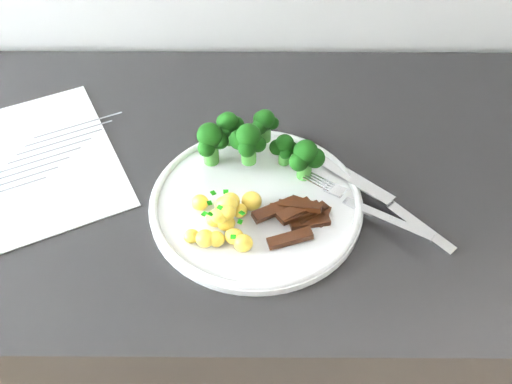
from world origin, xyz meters
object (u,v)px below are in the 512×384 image
object	(u,v)px
counter	(236,330)
plate	(256,202)
potatoes	(225,216)
beef_strips	(297,214)
broccoli	(254,140)
fork	(369,209)
recipe_paper	(40,161)
knife	(398,213)

from	to	relation	value
counter	plate	distance (m)	0.48
plate	potatoes	distance (m)	0.06
potatoes	beef_strips	bearing A→B (deg)	6.08
broccoli	fork	world-z (taller)	broccoli
beef_strips	fork	world-z (taller)	beef_strips
broccoli	beef_strips	world-z (taller)	broccoli
broccoli	potatoes	xyz separation A→B (m)	(-0.04, -0.12, -0.03)
recipe_paper	broccoli	size ratio (longest dim) A/B	2.02
counter	recipe_paper	xyz separation A→B (m)	(-0.29, 0.02, 0.47)
knife	plate	bearing A→B (deg)	174.59
recipe_paper	potatoes	xyz separation A→B (m)	(0.29, -0.13, 0.03)
recipe_paper	knife	world-z (taller)	knife
potatoes	beef_strips	xyz separation A→B (m)	(0.10, 0.01, -0.01)
beef_strips	counter	bearing A→B (deg)	134.63
potatoes	knife	bearing A→B (deg)	5.75
plate	broccoli	bearing A→B (deg)	92.53
fork	knife	world-z (taller)	fork
plate	fork	world-z (taller)	fork
fork	knife	distance (m)	0.04
counter	potatoes	xyz separation A→B (m)	(0.00, -0.11, 0.49)
beef_strips	fork	size ratio (longest dim) A/B	0.67
beef_strips	plate	bearing A→B (deg)	149.99
recipe_paper	broccoli	bearing A→B (deg)	-1.53
broccoli	knife	bearing A→B (deg)	-26.16
plate	knife	xyz separation A→B (m)	(0.20, -0.02, 0.00)
knife	counter	bearing A→B (deg)	160.25
recipe_paper	beef_strips	world-z (taller)	beef_strips
broccoli	beef_strips	xyz separation A→B (m)	(0.06, -0.11, -0.03)
potatoes	fork	world-z (taller)	potatoes
plate	recipe_paper	bearing A→B (deg)	164.94
knife	broccoli	bearing A→B (deg)	153.84
recipe_paper	beef_strips	distance (m)	0.40
plate	beef_strips	bearing A→B (deg)	-30.01
counter	beef_strips	xyz separation A→B (m)	(0.10, -0.10, 0.48)
plate	potatoes	size ratio (longest dim) A/B	2.91
recipe_paper	plate	bearing A→B (deg)	-15.06
beef_strips	potatoes	bearing A→B (deg)	-173.92
fork	recipe_paper	bearing A→B (deg)	167.34
recipe_paper	plate	world-z (taller)	plate
counter	beef_strips	world-z (taller)	beef_strips
plate	fork	xyz separation A→B (m)	(0.16, -0.02, 0.01)
plate	fork	bearing A→B (deg)	-7.41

